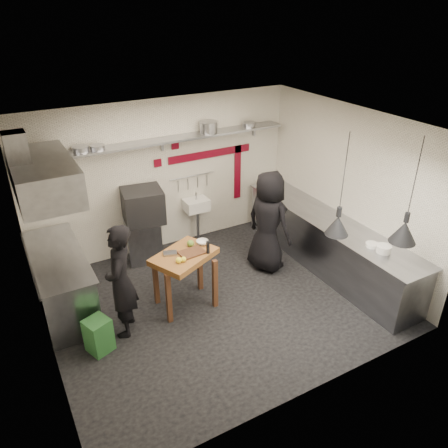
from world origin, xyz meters
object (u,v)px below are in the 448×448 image
green_bin (99,335)px  chef_left (121,282)px  oven_stand (143,239)px  chef_right (268,222)px  combi_oven (143,206)px  prep_table (185,280)px

green_bin → chef_left: (0.44, 0.21, 0.60)m
oven_stand → green_bin: 2.36m
green_bin → oven_stand: bearing=55.4°
oven_stand → chef_right: 2.29m
combi_oven → chef_left: bearing=-110.7°
prep_table → chef_right: bearing=-15.3°
combi_oven → prep_table: combi_oven is taller
green_bin → prep_table: 1.50m
chef_left → chef_right: (2.70, 0.42, 0.05)m
combi_oven → oven_stand: bearing=136.8°
combi_oven → green_bin: size_ratio=1.34×
green_bin → chef_left: chef_left is taller
green_bin → prep_table: bearing=13.3°
chef_left → green_bin: bearing=-39.4°
oven_stand → prep_table: prep_table is taller
combi_oven → green_bin: 2.49m
combi_oven → chef_left: chef_left is taller
combi_oven → chef_right: size_ratio=0.37×
prep_table → chef_left: 1.08m
oven_stand → chef_right: bearing=-27.5°
chef_left → chef_right: size_ratio=0.94×
green_bin → chef_left: size_ratio=0.30×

